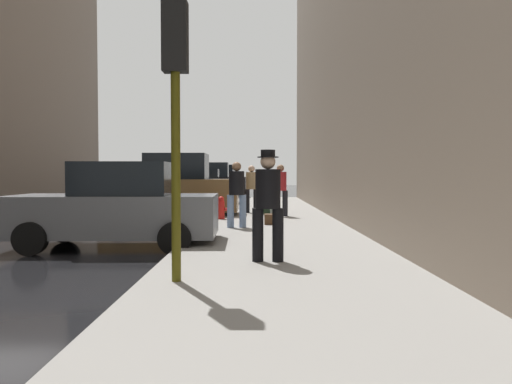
# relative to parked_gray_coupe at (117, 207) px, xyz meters

# --- Properties ---
(sidewalk) EXTENTS (4.00, 40.00, 0.15)m
(sidewalk) POSITION_rel_parked_gray_coupe_xyz_m (3.35, -0.13, -0.77)
(sidewalk) COLOR gray
(sidewalk) RESTS_ON ground_plane
(parked_gray_coupe) EXTENTS (4.24, 2.13, 1.79)m
(parked_gray_coupe) POSITION_rel_parked_gray_coupe_xyz_m (0.00, 0.00, 0.00)
(parked_gray_coupe) COLOR slate
(parked_gray_coupe) RESTS_ON ground_plane
(parked_bronze_suv) EXTENTS (4.60, 2.07, 2.25)m
(parked_bronze_suv) POSITION_rel_parked_gray_coupe_xyz_m (-0.00, 6.91, 0.18)
(parked_bronze_suv) COLOR brown
(parked_bronze_suv) RESTS_ON ground_plane
(parked_silver_sedan) EXTENTS (4.25, 2.15, 1.79)m
(parked_silver_sedan) POSITION_rel_parked_gray_coupe_xyz_m (-0.00, 13.44, 0.00)
(parked_silver_sedan) COLOR #B7BABF
(parked_silver_sedan) RESTS_ON ground_plane
(parked_black_suv) EXTENTS (4.62, 2.11, 2.25)m
(parked_black_suv) POSITION_rel_parked_gray_coupe_xyz_m (-0.00, 20.17, 0.18)
(parked_black_suv) COLOR black
(parked_black_suv) RESTS_ON ground_plane
(parked_white_van) EXTENTS (4.65, 2.16, 2.25)m
(parked_white_van) POSITION_rel_parked_gray_coupe_xyz_m (-0.00, 27.17, 0.18)
(parked_white_van) COLOR silver
(parked_white_van) RESTS_ON ground_plane
(parked_dark_green_sedan) EXTENTS (4.21, 2.08, 1.79)m
(parked_dark_green_sedan) POSITION_rel_parked_gray_coupe_xyz_m (0.00, 33.38, 0.00)
(parked_dark_green_sedan) COLOR #193828
(parked_dark_green_sedan) RESTS_ON ground_plane
(fire_hydrant) EXTENTS (0.42, 0.22, 0.70)m
(fire_hydrant) POSITION_rel_parked_gray_coupe_xyz_m (1.80, 5.11, -0.35)
(fire_hydrant) COLOR red
(fire_hydrant) RESTS_ON sidewalk
(traffic_light) EXTENTS (0.32, 0.32, 3.60)m
(traffic_light) POSITION_rel_parked_gray_coupe_xyz_m (1.85, -3.90, 1.91)
(traffic_light) COLOR #514C0F
(traffic_light) RESTS_ON sidewalk
(pedestrian_in_tan_coat) EXTENTS (0.53, 0.47, 1.71)m
(pedestrian_in_tan_coat) POSITION_rel_parked_gray_coupe_xyz_m (2.73, 7.68, 0.26)
(pedestrian_in_tan_coat) COLOR black
(pedestrian_in_tan_coat) RESTS_ON sidewalk
(pedestrian_in_red_jacket) EXTENTS (0.53, 0.48, 1.71)m
(pedestrian_in_red_jacket) POSITION_rel_parked_gray_coupe_xyz_m (3.70, 6.13, 0.26)
(pedestrian_in_red_jacket) COLOR black
(pedestrian_in_red_jacket) RESTS_ON sidewalk
(pedestrian_in_jeans) EXTENTS (0.51, 0.43, 1.71)m
(pedestrian_in_jeans) POSITION_rel_parked_gray_coupe_xyz_m (2.38, 2.63, 0.26)
(pedestrian_in_jeans) COLOR #728CB2
(pedestrian_in_jeans) RESTS_ON sidewalk
(pedestrian_with_fedora) EXTENTS (0.51, 0.42, 1.78)m
(pedestrian_with_fedora) POSITION_rel_parked_gray_coupe_xyz_m (3.08, -2.44, 0.29)
(pedestrian_with_fedora) COLOR black
(pedestrian_with_fedora) RESTS_ON sidewalk
(rolling_suitcase) EXTENTS (0.46, 0.62, 1.04)m
(rolling_suitcase) POSITION_rel_parked_gray_coupe_xyz_m (3.24, 7.05, -0.36)
(rolling_suitcase) COLOR black
(rolling_suitcase) RESTS_ON sidewalk
(duffel_bag) EXTENTS (0.32, 0.44, 0.28)m
(duffel_bag) POSITION_rel_parked_gray_coupe_xyz_m (3.28, 3.50, -0.56)
(duffel_bag) COLOR #472D19
(duffel_bag) RESTS_ON sidewalk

